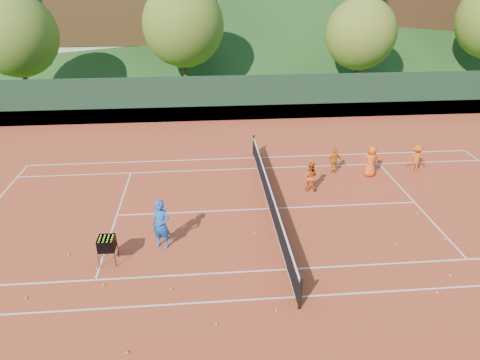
{
  "coord_description": "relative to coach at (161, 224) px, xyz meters",
  "views": [
    {
      "loc": [
        -2.62,
        -15.6,
        9.19
      ],
      "look_at": [
        -1.27,
        0.0,
        1.44
      ],
      "focal_mm": 32.0,
      "sensor_mm": 36.0,
      "label": 1
    }
  ],
  "objects": [
    {
      "name": "court_lines",
      "position": [
        4.31,
        2.39,
        -0.94
      ],
      "size": [
        23.83,
        11.03,
        0.0
      ],
      "color": "white",
      "rests_on": "clay_court"
    },
    {
      "name": "tennis_ball_2",
      "position": [
        1.81,
        -4.04,
        -0.91
      ],
      "size": [
        0.07,
        0.07,
        0.07
      ],
      "primitive_type": "sphere",
      "color": "yellow",
      "rests_on": "clay_court"
    },
    {
      "name": "tennis_ball_15",
      "position": [
        -2.15,
        -1.15,
        -0.91
      ],
      "size": [
        0.07,
        0.07,
        0.07
      ],
      "primitive_type": "sphere",
      "color": "yellow",
      "rests_on": "clay_court"
    },
    {
      "name": "tennis_ball_4",
      "position": [
        9.64,
        -2.54,
        -0.91
      ],
      "size": [
        0.07,
        0.07,
        0.07
      ],
      "primitive_type": "sphere",
      "color": "yellow",
      "rests_on": "clay_court"
    },
    {
      "name": "tennis_ball_10",
      "position": [
        -0.6,
        -4.84,
        -0.91
      ],
      "size": [
        0.07,
        0.07,
        0.07
      ],
      "primitive_type": "sphere",
      "color": "yellow",
      "rests_on": "clay_court"
    },
    {
      "name": "tennis_ball_1",
      "position": [
        10.53,
        -0.49,
        -0.91
      ],
      "size": [
        0.07,
        0.07,
        0.07
      ],
      "primitive_type": "sphere",
      "color": "yellow",
      "rests_on": "clay_court"
    },
    {
      "name": "tree_b",
      "position": [
        0.31,
        22.39,
        4.23
      ],
      "size": [
        6.4,
        6.4,
        8.4
      ],
      "color": "#3C2518",
      "rests_on": "ground"
    },
    {
      "name": "tennis_net",
      "position": [
        4.31,
        2.39,
        -0.45
      ],
      "size": [
        0.1,
        12.07,
        1.1
      ],
      "color": "black",
      "rests_on": "clay_court"
    },
    {
      "name": "tennis_ball_0",
      "position": [
        8.58,
        -0.68,
        -0.91
      ],
      "size": [
        0.07,
        0.07,
        0.07
      ],
      "primitive_type": "sphere",
      "color": "yellow",
      "rests_on": "clay_court"
    },
    {
      "name": "coach",
      "position": [
        0.0,
        0.0,
        0.0
      ],
      "size": [
        0.81,
        0.67,
        1.89
      ],
      "primitive_type": "imported",
      "rotation": [
        0.0,
        0.0,
        -0.36
      ],
      "color": "#1B57B2",
      "rests_on": "clay_court"
    },
    {
      "name": "chalet_left",
      "position": [
        -5.69,
        32.39,
        4.68
      ],
      "size": [
        13.8,
        9.93,
        12.92
      ],
      "color": "beige",
      "rests_on": "ground"
    },
    {
      "name": "clay_court",
      "position": [
        4.31,
        2.39,
        -0.96
      ],
      "size": [
        40.0,
        24.0,
        0.02
      ],
      "primitive_type": "cube",
      "color": "#B33B1D",
      "rests_on": "ground"
    },
    {
      "name": "tennis_ball_17",
      "position": [
        3.61,
        -3.65,
        -0.91
      ],
      "size": [
        0.07,
        0.07,
        0.07
      ],
      "primitive_type": "sphere",
      "color": "yellow",
      "rests_on": "clay_court"
    },
    {
      "name": "student_b",
      "position": [
        8.0,
        5.67,
        -0.29
      ],
      "size": [
        0.81,
        0.45,
        1.3
      ],
      "primitive_type": "imported",
      "rotation": [
        0.0,
        0.0,
        3.32
      ],
      "color": "orange",
      "rests_on": "clay_court"
    },
    {
      "name": "tennis_ball_3",
      "position": [
        10.39,
        1.43,
        -0.91
      ],
      "size": [
        0.07,
        0.07,
        0.07
      ],
      "primitive_type": "sphere",
      "color": "yellow",
      "rests_on": "clay_court"
    },
    {
      "name": "perimeter_fence",
      "position": [
        4.31,
        2.39,
        0.3
      ],
      "size": [
        40.4,
        24.24,
        3.0
      ],
      "color": "black",
      "rests_on": "clay_court"
    },
    {
      "name": "chalet_right",
      "position": [
        24.31,
        32.39,
        4.29
      ],
      "size": [
        11.5,
        8.82,
        11.91
      ],
      "color": "beige",
      "rests_on": "ground"
    },
    {
      "name": "chalet_mid",
      "position": [
        10.31,
        36.39,
        4.02
      ],
      "size": [
        12.65,
        8.82,
        11.45
      ],
      "color": "beige",
      "rests_on": "ground"
    },
    {
      "name": "tennis_ball_11",
      "position": [
        -4.03,
        -2.45,
        -0.91
      ],
      "size": [
        0.07,
        0.07,
        0.07
      ],
      "primitive_type": "sphere",
      "color": "yellow",
      "rests_on": "clay_court"
    },
    {
      "name": "tennis_ball_8",
      "position": [
        8.78,
        -3.31,
        -0.91
      ],
      "size": [
        0.07,
        0.07,
        0.07
      ],
      "primitive_type": "sphere",
      "color": "yellow",
      "rests_on": "clay_court"
    },
    {
      "name": "student_c",
      "position": [
        9.66,
        5.16,
        -0.16
      ],
      "size": [
        0.8,
        0.55,
        1.58
      ],
      "primitive_type": "imported",
      "rotation": [
        0.0,
        0.0,
        3.2
      ],
      "color": "#F75816",
      "rests_on": "clay_court"
    },
    {
      "name": "tennis_ball_9",
      "position": [
        -2.24,
        -0.44,
        -0.91
      ],
      "size": [
        0.07,
        0.07,
        0.07
      ],
      "primitive_type": "sphere",
      "color": "yellow",
      "rests_on": "clay_court"
    },
    {
      "name": "student_d",
      "position": [
        12.09,
        5.44,
        -0.23
      ],
      "size": [
        1.03,
        0.74,
        1.44
      ],
      "primitive_type": "imported",
      "rotation": [
        0.0,
        0.0,
        2.91
      ],
      "color": "#DE5013",
      "rests_on": "clay_court"
    },
    {
      "name": "ball_hopper",
      "position": [
        -1.79,
        -0.78,
        -0.2
      ],
      "size": [
        0.57,
        0.57,
        1.0
      ],
      "color": "black",
      "rests_on": "clay_court"
    },
    {
      "name": "ground",
      "position": [
        4.31,
        2.39,
        -0.97
      ],
      "size": [
        400.0,
        400.0,
        0.0
      ],
      "primitive_type": "plane",
      "color": "#31561B",
      "rests_on": "ground"
    },
    {
      "name": "tennis_ball_16",
      "position": [
        -1.75,
        -2.03,
        -0.91
      ],
      "size": [
        0.07,
        0.07,
        0.07
      ],
      "primitive_type": "sphere",
      "color": "yellow",
      "rests_on": "clay_court"
    },
    {
      "name": "tree_c",
      "position": [
        14.31,
        21.39,
        3.58
      ],
      "size": [
        5.6,
        5.6,
        7.35
      ],
      "color": "#3E2819",
      "rests_on": "ground"
    },
    {
      "name": "tennis_ball_7",
      "position": [
        3.5,
        0.57,
        -0.91
      ],
      "size": [
        0.07,
        0.07,
        0.07
      ],
      "primitive_type": "sphere",
      "color": "yellow",
      "rests_on": "clay_court"
    },
    {
      "name": "tennis_ball_12",
      "position": [
        0.43,
        -2.43,
        -0.91
      ],
      "size": [
        0.07,
        0.07,
        0.07
      ],
      "primitive_type": "sphere",
      "color": "yellow",
      "rests_on": "clay_court"
    },
    {
      "name": "tree_a",
      "position": [
        -11.69,
        20.39,
        3.9
      ],
      "size": [
        6.0,
        6.0,
        7.88
      ],
      "color": "#3E2719",
      "rests_on": "ground"
    },
    {
      "name": "student_a",
      "position": [
        6.38,
        3.93,
        -0.25
      ],
      "size": [
        0.82,
        0.73,
        1.4
      ],
      "primitive_type": "imported",
      "rotation": [
        0.0,
        0.0,
        2.78
      ],
      "color": "#D25312",
      "rests_on": "clay_court"
    },
    {
      "name": "tennis_ball_18",
      "position": [
        -3.32,
        -0.25,
        -0.91
      ],
      "size": [
        0.07,
        0.07,
        0.07
      ],
      "primitive_type": "sphere",
      "color": "yellow",
      "rests_on": "clay_court"
    }
  ]
}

